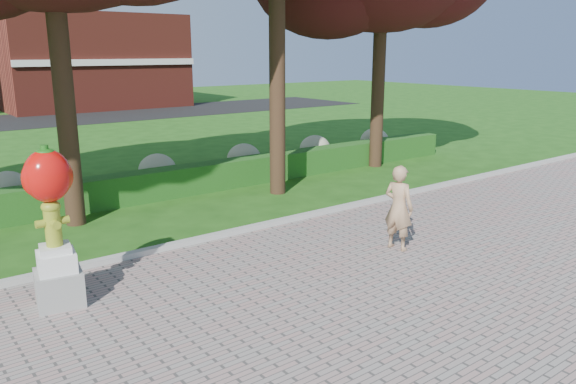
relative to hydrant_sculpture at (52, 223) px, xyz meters
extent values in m
plane|color=#1E4D13|center=(3.58, -1.72, -1.39)|extent=(100.00, 100.00, 0.00)
cube|color=#ADADA5|center=(3.58, 1.28, -1.31)|extent=(40.00, 0.18, 0.15)
cube|color=#1B4B15|center=(3.58, 5.28, -0.99)|extent=(24.00, 0.70, 0.80)
ellipsoid|color=tan|center=(0.58, 6.28, -0.84)|extent=(1.10, 1.10, 0.99)
ellipsoid|color=tan|center=(4.58, 6.28, -0.84)|extent=(1.10, 1.10, 0.99)
ellipsoid|color=tan|center=(7.58, 6.28, -0.84)|extent=(1.10, 1.10, 0.99)
ellipsoid|color=tan|center=(10.58, 6.28, -0.84)|extent=(1.10, 1.10, 0.99)
ellipsoid|color=tan|center=(13.58, 6.28, -0.84)|extent=(1.10, 1.10, 0.99)
cube|color=maroon|center=(11.58, 32.28, 1.81)|extent=(12.00, 8.00, 6.40)
cylinder|color=black|center=(1.58, 4.28, 1.69)|extent=(0.44, 0.44, 6.16)
cylinder|color=black|center=(7.08, 3.78, 2.25)|extent=(0.44, 0.44, 7.28)
cylinder|color=black|center=(12.08, 4.78, 1.55)|extent=(0.44, 0.44, 5.88)
cube|color=gray|center=(0.00, 0.00, -1.07)|extent=(0.80, 0.80, 0.56)
cube|color=silver|center=(0.00, 0.00, -0.64)|extent=(0.64, 0.64, 0.31)
cube|color=silver|center=(0.00, 0.00, -0.43)|extent=(0.51, 0.51, 0.11)
cylinder|color=olive|center=(0.00, 0.00, -0.06)|extent=(0.24, 0.24, 0.62)
ellipsoid|color=olive|center=(0.00, 0.00, 0.25)|extent=(0.29, 0.29, 0.20)
cylinder|color=olive|center=(-0.18, 0.00, 0.01)|extent=(0.13, 0.12, 0.12)
cylinder|color=olive|center=(0.18, 0.00, 0.01)|extent=(0.13, 0.12, 0.12)
cylinder|color=olive|center=(0.00, -0.17, 0.01)|extent=(0.13, 0.13, 0.13)
cylinder|color=olive|center=(0.00, 0.00, 0.34)|extent=(0.09, 0.09, 0.06)
ellipsoid|color=red|center=(0.00, 0.00, 0.73)|extent=(0.70, 0.62, 0.81)
ellipsoid|color=red|center=(-0.20, 0.00, 0.71)|extent=(0.34, 0.34, 0.51)
ellipsoid|color=red|center=(0.20, 0.00, 0.71)|extent=(0.34, 0.34, 0.51)
cylinder|color=#1D5F15|center=(0.00, 0.00, 1.13)|extent=(0.11, 0.11, 0.13)
ellipsoid|color=#1D5F15|center=(0.00, 0.00, 1.10)|extent=(0.27, 0.27, 0.09)
imported|color=tan|center=(6.17, -1.50, -0.49)|extent=(0.52, 0.69, 1.72)
camera|label=1|loc=(-2.13, -8.69, 2.55)|focal=35.00mm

